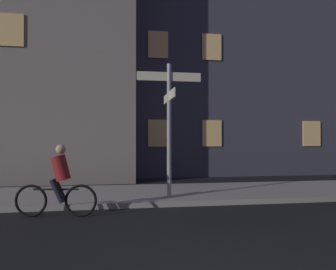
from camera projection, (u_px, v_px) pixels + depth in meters
The scene contains 5 objects.
sidewalk_kerb at pixel (160, 194), 9.99m from camera, with size 40.00×3.32×0.14m, color gray.
signpost at pixel (169, 116), 9.03m from camera, with size 1.78×1.75×3.65m.
cyclist at pixel (58, 183), 7.33m from camera, with size 1.81×0.38×1.61m.
building_left_block at pixel (39, 32), 16.58m from camera, with size 9.16×9.06×14.22m.
building_right_block at pixel (237, 4), 18.72m from camera, with size 12.39×6.48×18.80m.
Camera 1 is at (-1.36, -3.64, 1.72)m, focal length 35.30 mm.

